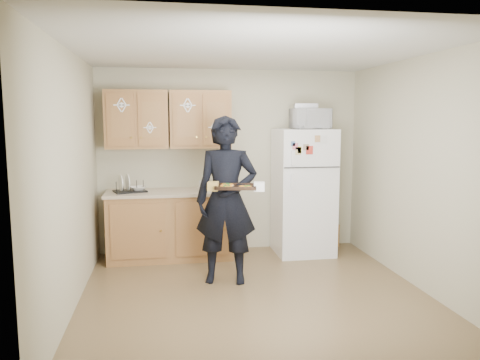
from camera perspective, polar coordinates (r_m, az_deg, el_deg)
name	(u,v)px	position (r m, az deg, el deg)	size (l,w,h in m)	color
floor	(255,295)	(5.06, 1.85, -13.81)	(3.60, 3.60, 0.00)	brown
ceiling	(256,51)	(4.76, 1.98, 15.49)	(3.60, 3.60, 0.00)	silver
wall_back	(230,161)	(6.51, -1.19, 2.32)	(3.60, 0.04, 2.50)	#BCB698
wall_front	(311,211)	(3.03, 8.63, -3.79)	(3.60, 0.04, 2.50)	#BCB698
wall_left	(71,181)	(4.74, -19.95, -0.08)	(0.04, 3.60, 2.50)	#BCB698
wall_right	(419,173)	(5.40, 21.01, 0.75)	(0.04, 3.60, 2.50)	#BCB698
refrigerator	(303,192)	(6.41, 7.73, -1.43)	(0.75, 0.70, 1.70)	white
base_cabinet	(170,226)	(6.26, -8.50, -5.58)	(1.60, 0.60, 0.86)	brown
countertop	(170,192)	(6.18, -8.59, -1.51)	(1.64, 0.64, 0.04)	#C0AB94
upper_cab_left	(137,120)	(6.24, -12.48, 7.21)	(0.80, 0.33, 0.75)	brown
upper_cab_right	(200,120)	(6.26, -4.89, 7.36)	(0.80, 0.33, 0.75)	brown
cereal_box	(332,235)	(6.94, 11.14, -6.64)	(0.20, 0.07, 0.32)	#E7AB51
person	(226,200)	(5.21, -1.68, -2.48)	(0.68, 0.45, 1.87)	black
baking_tray	(236,187)	(4.90, -0.47, -0.90)	(0.43, 0.31, 0.04)	black
pizza_front_left	(226,187)	(4.84, -1.70, -0.82)	(0.14, 0.14, 0.02)	yellow
pizza_front_right	(245,187)	(4.83, 0.65, -0.84)	(0.14, 0.14, 0.02)	yellow
pizza_back_left	(227,185)	(4.98, -1.57, -0.58)	(0.14, 0.14, 0.02)	yellow
microwave	(310,119)	(6.31, 8.55, 7.39)	(0.49, 0.33, 0.27)	white
foil_pan	(305,106)	(6.32, 7.99, 8.91)	(0.30, 0.21, 0.06)	#ACABB2
dish_rack	(130,186)	(6.17, -13.27, -0.71)	(0.39, 0.29, 0.16)	black
bowl	(138,188)	(6.17, -12.33, -1.00)	(0.20, 0.20, 0.05)	silver
soap_bottle	(203,184)	(6.07, -4.52, -0.44)	(0.09, 0.09, 0.20)	white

